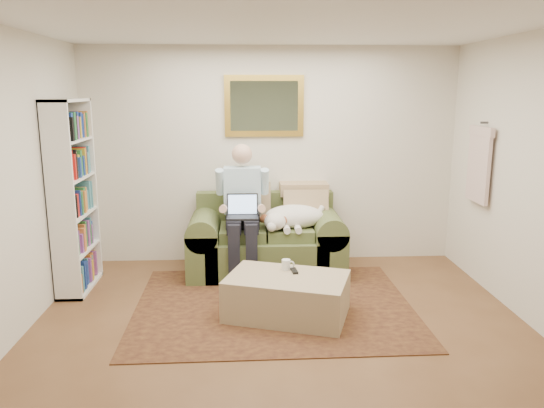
{
  "coord_description": "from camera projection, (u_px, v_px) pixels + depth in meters",
  "views": [
    {
      "loc": [
        -0.3,
        -3.9,
        2.09
      ],
      "look_at": [
        -0.04,
        1.36,
        0.95
      ],
      "focal_mm": 35.0,
      "sensor_mm": 36.0,
      "label": 1
    }
  ],
  "objects": [
    {
      "name": "sofa",
      "position": [
        266.0,
        246.0,
        6.16
      ],
      "size": [
        1.78,
        0.9,
        1.07
      ],
      "color": "#576636",
      "rests_on": "room_shell"
    },
    {
      "name": "coffee_mug",
      "position": [
        286.0,
        265.0,
        5.08
      ],
      "size": [
        0.08,
        0.08,
        0.1
      ],
      "primitive_type": "cylinder",
      "color": "white",
      "rests_on": "ottoman"
    },
    {
      "name": "hanging_shirt",
      "position": [
        479.0,
        160.0,
        5.65
      ],
      "size": [
        0.06,
        0.52,
        0.9
      ],
      "primitive_type": null,
      "color": "beige",
      "rests_on": "room_shell"
    },
    {
      "name": "rug",
      "position": [
        274.0,
        305.0,
        5.23
      ],
      "size": [
        2.72,
        2.18,
        0.01
      ],
      "primitive_type": "cube",
      "rotation": [
        0.0,
        0.0,
        0.01
      ],
      "color": "black",
      "rests_on": "room_shell"
    },
    {
      "name": "bookshelf",
      "position": [
        73.0,
        197.0,
        5.51
      ],
      "size": [
        0.28,
        0.8,
        2.0
      ],
      "primitive_type": null,
      "color": "white",
      "rests_on": "room_shell"
    },
    {
      "name": "tv_remote",
      "position": [
        294.0,
        271.0,
        5.03
      ],
      "size": [
        0.06,
        0.15,
        0.02
      ],
      "primitive_type": "cube",
      "rotation": [
        0.0,
        0.0,
        0.1
      ],
      "color": "black",
      "rests_on": "ottoman"
    },
    {
      "name": "laptop",
      "position": [
        243.0,
        211.0,
        5.82
      ],
      "size": [
        0.34,
        0.27,
        0.25
      ],
      "color": "black",
      "rests_on": "seated_man"
    },
    {
      "name": "sleeping_dog",
      "position": [
        294.0,
        217.0,
        6.01
      ],
      "size": [
        0.73,
        0.46,
        0.27
      ],
      "primitive_type": null,
      "color": "white",
      "rests_on": "sofa"
    },
    {
      "name": "wall_mirror",
      "position": [
        264.0,
        106.0,
        6.27
      ],
      "size": [
        0.94,
        0.04,
        0.72
      ],
      "color": "gold",
      "rests_on": "room_shell"
    },
    {
      "name": "seated_man",
      "position": [
        243.0,
        213.0,
        5.9
      ],
      "size": [
        0.59,
        0.84,
        1.49
      ],
      "primitive_type": null,
      "color": "#8CC2D8",
      "rests_on": "sofa"
    },
    {
      "name": "room_shell",
      "position": [
        283.0,
        188.0,
        4.33
      ],
      "size": [
        4.51,
        5.0,
        2.61
      ],
      "color": "brown",
      "rests_on": "ground"
    },
    {
      "name": "ottoman",
      "position": [
        287.0,
        296.0,
        4.95
      ],
      "size": [
        1.25,
        1.0,
        0.4
      ],
      "primitive_type": "cube",
      "rotation": [
        0.0,
        0.0,
        -0.32
      ],
      "color": "tan",
      "rests_on": "room_shell"
    }
  ]
}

